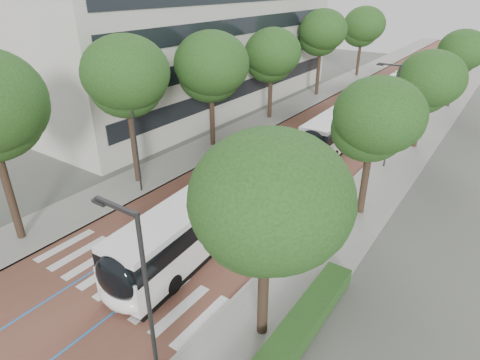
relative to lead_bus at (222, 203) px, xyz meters
The scene contains 20 objects.
ground 7.99m from the lead_bus, 99.82° to the right, with size 160.00×160.00×0.00m, color #51544C.
road 32.36m from the lead_bus, 92.37° to the left, with size 11.00×140.00×0.02m, color brown.
sidewalk_left 33.52m from the lead_bus, 105.30° to the left, with size 4.00×140.00×0.12m, color gray.
sidewalk_right 32.91m from the lead_bus, 79.19° to the left, with size 4.00×140.00×0.12m, color gray.
kerb_left 33.07m from the lead_bus, 102.12° to the left, with size 0.20×140.00×0.14m, color gray.
kerb_right 32.61m from the lead_bus, 82.48° to the left, with size 0.20×140.00×0.14m, color gray.
zebra_crossing 6.99m from the lead_bus, 99.60° to the right, with size 10.55×3.60×0.01m.
lane_line_left 32.46m from the lead_bus, 95.19° to the left, with size 0.12×126.00×0.01m, color blue.
lane_line_right 32.33m from the lead_bus, 89.53° to the left, with size 0.12×126.00×0.01m, color blue.
office_building 29.56m from the lead_bus, 135.72° to the left, with size 18.11×40.00×14.00m.
streetlight_near 12.36m from the lead_bus, 63.73° to the right, with size 1.82×0.20×8.00m.
streetlight_far 15.57m from the lead_bus, 69.71° to the left, with size 1.82×0.20×8.00m.
lamp_post_left 7.85m from the lead_bus, behind, with size 0.14×0.14×8.00m, color #2F2F31.
trees_left 20.27m from the lead_bus, 116.92° to the left, with size 6.27×61.17×10.23m.
trees_right 15.25m from the lead_bus, 64.22° to the left, with size 5.81×47.56×8.57m.
lead_bus is the anchor object (origin of this frame).
bus_queued_0 16.33m from the lead_bus, 88.27° to the left, with size 2.76×12.44×3.20m.
bus_queued_1 30.03m from the lead_bus, 88.58° to the left, with size 2.59×12.41×3.20m.
bus_queued_2 42.93m from the lead_bus, 88.69° to the left, with size 3.28×12.53×3.20m.
bus_queued_3 55.68m from the lead_bus, 89.09° to the left, with size 2.84×12.46×3.20m.
Camera 1 is at (14.00, -8.74, 13.41)m, focal length 30.00 mm.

